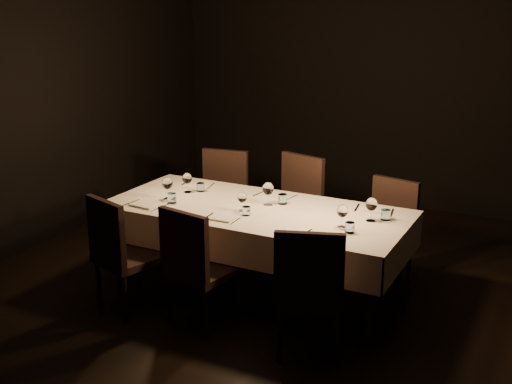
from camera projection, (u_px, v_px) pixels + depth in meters
The scene contains 14 objects.
room at pixel (256, 120), 5.12m from camera, with size 5.01×6.01×3.01m.
dining_table at pixel (256, 216), 5.35m from camera, with size 2.52×1.12×0.76m.
chair_near_left at pixel (120, 249), 5.07m from camera, with size 0.58×0.58×0.96m.
place_setting_near_left at pixel (162, 193), 5.47m from camera, with size 0.36×0.42×0.19m.
chair_near_center at pixel (195, 262), 4.82m from camera, with size 0.53×0.53×0.96m.
place_setting_near_center at pixel (237, 207), 5.15m from camera, with size 0.30×0.39×0.16m.
chair_near_right at pixel (309, 287), 4.39m from camera, with size 0.60×0.60×0.98m.
place_setting_near_right at pixel (338, 222), 4.77m from camera, with size 0.33×0.40×0.18m.
chair_far_left at pixel (221, 196), 6.41m from camera, with size 0.54×0.54×0.99m.
place_setting_far_left at pixel (194, 182), 5.82m from camera, with size 0.34×0.40×0.18m.
chair_far_center at pixel (294, 204), 6.10m from camera, with size 0.60×0.60×1.02m.
place_setting_far_center at pixel (274, 193), 5.47m from camera, with size 0.37×0.42×0.20m.
chair_far_right at pixel (388, 226), 5.65m from camera, with size 0.52×0.52×0.92m.
place_setting_far_right at pixel (376, 209), 5.08m from camera, with size 0.36×0.41×0.19m.
Camera 1 is at (2.32, -4.51, 2.42)m, focal length 45.00 mm.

